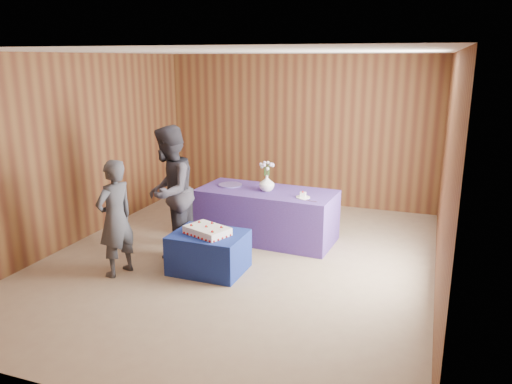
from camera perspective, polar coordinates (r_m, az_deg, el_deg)
The scene contains 13 objects.
ground at distance 6.76m, azimuth -2.09°, elevation -7.79°, with size 6.00×6.00×0.00m, color gray.
room_shell at distance 6.28m, azimuth -2.24°, elevation 7.54°, with size 5.04×6.04×2.72m.
cake_table at distance 6.38m, azimuth -5.42°, elevation -6.86°, with size 0.90×0.70×0.50m, color navy.
serving_table at distance 7.41m, azimuth 1.21°, elevation -2.62°, with size 2.00×0.90×0.75m, color #4C3491.
sheet_cake at distance 6.25m, azimuth -5.59°, elevation -4.41°, with size 0.65×0.55×0.13m.
vase at distance 7.25m, azimuth 1.24°, elevation 1.02°, with size 0.22×0.22×0.23m, color white.
flower_spray at distance 7.19m, azimuth 1.25°, elevation 3.01°, with size 0.22×0.22×0.17m.
platter at distance 7.59m, azimuth -2.95°, elevation 0.81°, with size 0.36×0.36×0.02m, color #6553A7.
plate at distance 6.95m, azimuth 5.39°, elevation -0.61°, with size 0.20×0.20×0.01m, color white.
cake_slice at distance 6.94m, azimuth 5.39°, elevation -0.28°, with size 0.08×0.07×0.09m.
knife at distance 6.81m, azimuth 6.02°, elevation -0.99°, with size 0.26×0.02×0.00m, color silver.
guest_left at distance 6.34m, azimuth -15.79°, elevation -2.91°, with size 0.53×0.35×1.46m, color #3C3E47.
guest_right at distance 6.81m, azimuth -9.86°, elevation 0.05°, with size 0.86×0.67×1.78m, color #32303A.
Camera 1 is at (2.34, -5.77, 2.63)m, focal length 35.00 mm.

